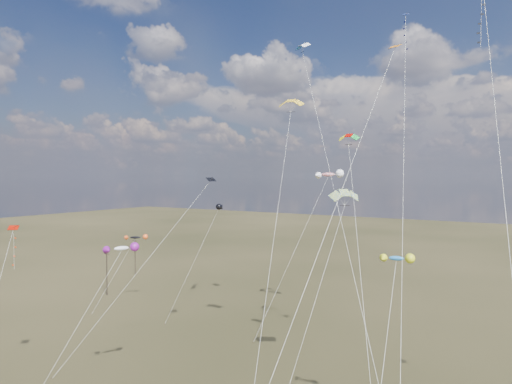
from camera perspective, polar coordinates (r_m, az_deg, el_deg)
The scene contains 16 objects.
utility_pole_near at distance 84.27m, azimuth -18.15°, elevation -9.45°, with size 1.40×0.20×8.00m.
utility_pole_far at distance 99.28m, azimuth -14.88°, elevation -7.68°, with size 1.40×0.20×8.00m.
diamond_black_high at distance 40.56m, azimuth 26.60°, elevation 17.36°, with size 5.70×21.53×36.74m.
diamond_navy_tall at distance 51.88m, azimuth 18.15°, elevation 15.58°, with size 8.04×31.33×38.78m.
diamond_black_mid at distance 51.75m, azimuth -10.17°, elevation -4.12°, with size 10.45×14.56×20.53m.
diamond_red_low at distance 49.09m, azimuth -28.26°, elevation -7.03°, with size 6.82×9.18×15.96m.
diamond_orange_center at distance 37.42m, azimuth 12.53°, elevation 5.40°, with size 2.12×30.25×33.28m.
parafoil_yellow at distance 48.94m, azimuth 4.36°, elevation 11.19°, with size 8.50×21.34×29.28m.
parafoil_blue_white at distance 58.12m, azimuth 5.90°, elevation 17.61°, with size 20.53×25.77×37.25m.
parafoil_striped at distance 42.15m, azimuth 11.02°, elevation -0.15°, with size 3.31×12.20×19.89m.
parafoil_tricolor at distance 45.18m, azimuth 11.54°, elevation 6.66°, with size 9.30×16.37×25.12m.
novelty_black_orange at distance 75.22m, azimuth -14.85°, elevation -5.53°, with size 3.89×8.30×11.40m.
novelty_orange_black at distance 72.32m, azimuth -4.68°, elevation -1.91°, with size 2.44×12.84×16.36m.
novelty_white_purple at distance 43.70m, azimuth -16.50°, elevation -6.83°, with size 5.58×8.32×14.51m.
novelty_redwhite_stripe at distance 64.31m, azimuth 8.98°, elevation 2.13°, with size 6.69×12.95×21.57m.
novelty_blue_yellow at distance 35.33m, azimuth 17.10°, elevation -8.11°, with size 2.59×12.88×15.04m.
Camera 1 is at (25.48, -22.86, 20.70)m, focal length 32.00 mm.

